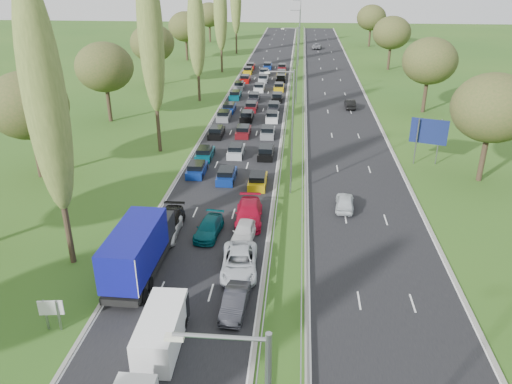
% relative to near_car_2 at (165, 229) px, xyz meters
% --- Properties ---
extents(ground, '(260.00, 260.00, 0.00)m').
position_rel_near_car_2_xyz_m(ground, '(10.06, 46.67, -0.70)').
color(ground, '#275219').
rests_on(ground, ground).
extents(near_carriageway, '(10.50, 215.00, 0.04)m').
position_rel_near_car_2_xyz_m(near_carriageway, '(3.31, 49.17, -0.70)').
color(near_carriageway, black).
rests_on(near_carriageway, ground).
extents(far_carriageway, '(10.50, 215.00, 0.04)m').
position_rel_near_car_2_xyz_m(far_carriageway, '(16.81, 49.17, -0.70)').
color(far_carriageway, black).
rests_on(far_carriageway, ground).
extents(central_reservation, '(2.36, 215.00, 0.32)m').
position_rel_near_car_2_xyz_m(central_reservation, '(10.06, 49.17, -0.15)').
color(central_reservation, gray).
rests_on(central_reservation, ground).
extents(lamp_columns, '(0.18, 140.18, 12.00)m').
position_rel_near_car_2_xyz_m(lamp_columns, '(10.06, 44.67, 5.30)').
color(lamp_columns, gray).
rests_on(lamp_columns, ground).
extents(poplar_row, '(2.80, 127.80, 22.44)m').
position_rel_near_car_2_xyz_m(poplar_row, '(-5.94, 34.83, 11.68)').
color(poplar_row, '#2D2116').
rests_on(poplar_row, ground).
extents(woodland_left, '(8.00, 166.00, 11.10)m').
position_rel_near_car_2_xyz_m(woodland_left, '(-16.44, 29.29, 6.98)').
color(woodland_left, '#2D2116').
rests_on(woodland_left, ground).
extents(woodland_right, '(8.00, 153.00, 11.10)m').
position_rel_near_car_2_xyz_m(woodland_right, '(29.56, 33.33, 6.98)').
color(woodland_right, '#2D2116').
rests_on(woodland_right, ground).
extents(traffic_queue_fill, '(9.09, 68.35, 0.80)m').
position_rel_near_car_2_xyz_m(traffic_queue_fill, '(3.32, 44.07, -0.26)').
color(traffic_queue_fill, navy).
rests_on(traffic_queue_fill, ground).
extents(near_car_2, '(2.48, 5.02, 1.37)m').
position_rel_near_car_2_xyz_m(near_car_2, '(0.00, 0.00, 0.00)').
color(near_car_2, silver).
rests_on(near_car_2, near_carriageway).
extents(near_car_3, '(2.16, 5.28, 1.53)m').
position_rel_near_car_2_xyz_m(near_car_3, '(0.01, 1.11, 0.08)').
color(near_car_3, black).
rests_on(near_car_3, near_carriageway).
extents(near_car_7, '(2.21, 4.65, 1.31)m').
position_rel_near_car_2_xyz_m(near_car_7, '(3.56, 0.64, -0.03)').
color(near_car_7, '#054851').
rests_on(near_car_7, near_carriageway).
extents(near_car_9, '(1.69, 4.24, 1.37)m').
position_rel_near_car_2_xyz_m(near_car_9, '(6.97, -9.16, 0.00)').
color(near_car_9, '#222227').
rests_on(near_car_9, near_carriageway).
extents(near_car_10, '(2.97, 5.70, 1.53)m').
position_rel_near_car_2_xyz_m(near_car_10, '(6.70, -4.57, 0.08)').
color(near_car_10, silver).
rests_on(near_car_10, near_carriageway).
extents(near_car_11, '(2.55, 5.67, 1.61)m').
position_rel_near_car_2_xyz_m(near_car_11, '(6.62, 3.26, 0.12)').
color(near_car_11, '#AA0A26').
rests_on(near_car_11, near_carriageway).
extents(near_car_12, '(2.10, 4.46, 1.48)m').
position_rel_near_car_2_xyz_m(near_car_12, '(6.56, 0.18, 0.05)').
color(near_car_12, silver).
rests_on(near_car_12, near_carriageway).
extents(far_car_0, '(1.94, 4.16, 1.38)m').
position_rel_near_car_2_xyz_m(far_car_0, '(15.09, 6.59, 0.01)').
color(far_car_0, silver).
rests_on(far_car_0, far_carriageway).
extents(far_car_1, '(1.56, 4.21, 1.38)m').
position_rel_near_car_2_xyz_m(far_car_1, '(18.59, 42.90, 0.00)').
color(far_car_1, black).
rests_on(far_car_1, far_carriageway).
extents(far_car_2, '(2.66, 5.20, 1.41)m').
position_rel_near_car_2_xyz_m(far_car_2, '(14.82, 105.73, 0.02)').
color(far_car_2, gray).
rests_on(far_car_2, far_carriageway).
extents(blue_lorry, '(2.67, 9.60, 4.05)m').
position_rel_near_car_2_xyz_m(blue_lorry, '(-0.31, -5.40, 1.39)').
color(blue_lorry, black).
rests_on(blue_lorry, near_carriageway).
extents(white_van_rear, '(2.16, 5.51, 2.22)m').
position_rel_near_car_2_xyz_m(white_van_rear, '(3.15, -12.54, 0.43)').
color(white_van_rear, white).
rests_on(white_van_rear, near_carriageway).
extents(info_sign, '(1.50, 0.29, 2.10)m').
position_rel_near_car_2_xyz_m(info_sign, '(-3.84, -11.87, 0.67)').
color(info_sign, gray).
rests_on(info_sign, ground).
extents(direction_sign, '(3.82, 1.38, 5.20)m').
position_rel_near_car_2_xyz_m(direction_sign, '(24.96, 19.04, 2.86)').
color(direction_sign, gray).
rests_on(direction_sign, ground).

